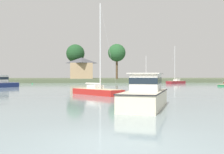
{
  "coord_description": "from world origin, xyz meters",
  "views": [
    {
      "loc": [
        -0.84,
        -8.45,
        2.03
      ],
      "look_at": [
        3.76,
        39.41,
        1.81
      ],
      "focal_mm": 43.85,
      "sensor_mm": 36.0,
      "label": 1
    }
  ],
  "objects_px": {
    "sailboat_maroon": "(176,83)",
    "sailboat_red": "(97,93)",
    "cruiser_cream": "(147,99)",
    "mooring_buoy_green": "(32,84)",
    "dinghy_green": "(224,86)"
  },
  "relations": [
    {
      "from": "sailboat_maroon",
      "to": "sailboat_red",
      "type": "bearing_deg",
      "value": -119.16
    },
    {
      "from": "sailboat_maroon",
      "to": "cruiser_cream",
      "type": "bearing_deg",
      "value": -110.63
    },
    {
      "from": "sailboat_maroon",
      "to": "cruiser_cream",
      "type": "relative_size",
      "value": 1.27
    },
    {
      "from": "dinghy_green",
      "to": "sailboat_red",
      "type": "bearing_deg",
      "value": -140.41
    },
    {
      "from": "dinghy_green",
      "to": "mooring_buoy_green",
      "type": "height_order",
      "value": "dinghy_green"
    },
    {
      "from": "mooring_buoy_green",
      "to": "dinghy_green",
      "type": "bearing_deg",
      "value": -24.63
    },
    {
      "from": "mooring_buoy_green",
      "to": "sailboat_red",
      "type": "bearing_deg",
      "value": -70.0
    },
    {
      "from": "sailboat_maroon",
      "to": "mooring_buoy_green",
      "type": "relative_size",
      "value": 24.26
    },
    {
      "from": "sailboat_maroon",
      "to": "cruiser_cream",
      "type": "height_order",
      "value": "sailboat_maroon"
    },
    {
      "from": "dinghy_green",
      "to": "mooring_buoy_green",
      "type": "relative_size",
      "value": 8.22
    },
    {
      "from": "sailboat_red",
      "to": "cruiser_cream",
      "type": "bearing_deg",
      "value": -76.58
    },
    {
      "from": "sailboat_maroon",
      "to": "mooring_buoy_green",
      "type": "distance_m",
      "value": 36.27
    },
    {
      "from": "sailboat_maroon",
      "to": "dinghy_green",
      "type": "height_order",
      "value": "sailboat_maroon"
    },
    {
      "from": "sailboat_red",
      "to": "dinghy_green",
      "type": "bearing_deg",
      "value": 39.59
    },
    {
      "from": "dinghy_green",
      "to": "cruiser_cream",
      "type": "height_order",
      "value": "cruiser_cream"
    }
  ]
}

